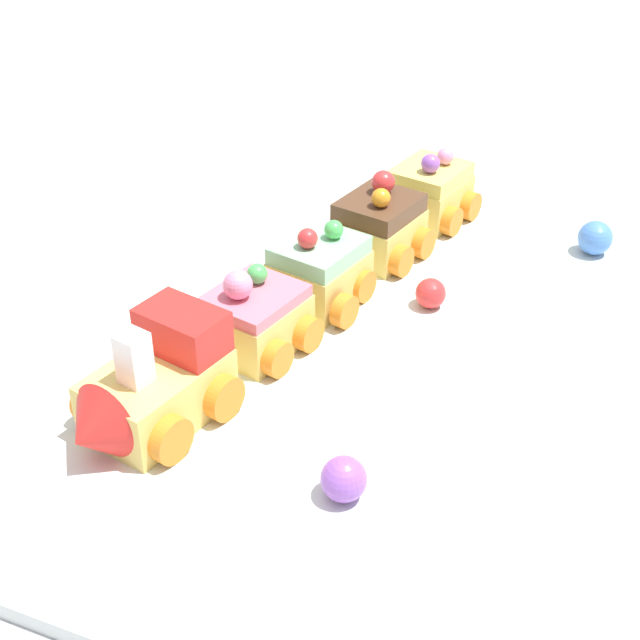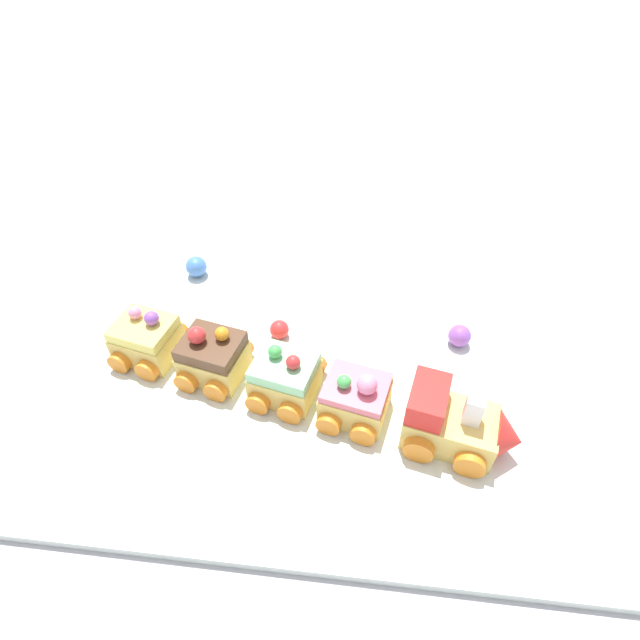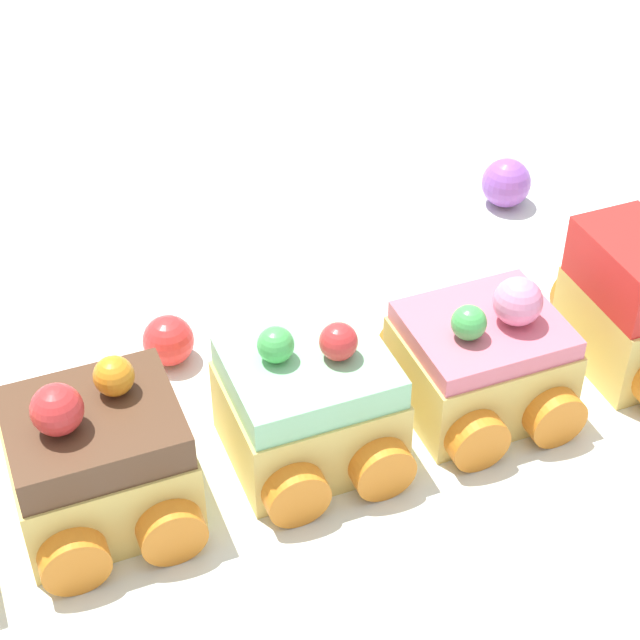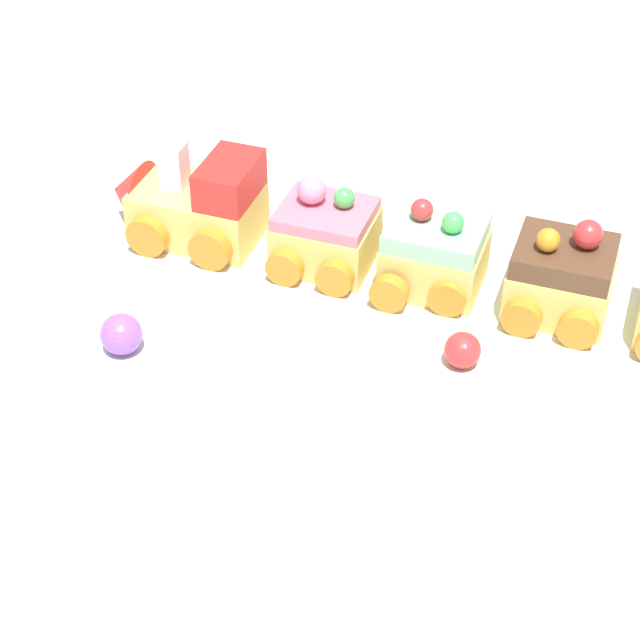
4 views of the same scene
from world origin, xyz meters
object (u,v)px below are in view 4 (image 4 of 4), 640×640
cake_car_mint (435,255)px  gumball_purple (121,334)px  cake_car_strawberry (325,235)px  cake_car_chocolate (561,279)px  gumball_red (463,350)px  cake_train_locomotive (189,204)px

cake_car_mint → gumball_purple: cake_car_mint is taller
cake_car_mint → cake_car_strawberry: bearing=-0.2°
cake_car_chocolate → gumball_red: size_ratio=3.75×
cake_car_strawberry → gumball_purple: bearing=56.5°
cake_train_locomotive → cake_car_mint: 0.19m
gumball_red → cake_car_chocolate: bearing=-134.6°
cake_car_mint → gumball_purple: bearing=38.7°
cake_car_strawberry → cake_car_mint: (-0.08, 0.02, 0.00)m
cake_train_locomotive → cake_car_mint: size_ratio=1.38×
cake_train_locomotive → cake_car_strawberry: size_ratio=1.38×
cake_car_chocolate → gumball_purple: bearing=28.0°
cake_car_chocolate → gumball_purple: size_ratio=3.25×
gumball_purple → cake_car_mint: bearing=-154.2°
cake_car_strawberry → cake_train_locomotive: bearing=0.1°
cake_train_locomotive → gumball_red: (-0.21, 0.13, -0.01)m
cake_train_locomotive → gumball_red: bearing=161.1°
gumball_red → cake_car_strawberry: bearing=-45.8°
cake_car_strawberry → cake_car_chocolate: (-0.17, 0.04, 0.00)m
cake_car_mint → gumball_purple: size_ratio=3.25×
cake_train_locomotive → gumball_purple: size_ratio=4.47×
cake_car_mint → cake_car_chocolate: cake_car_chocolate is taller
cake_car_mint → cake_car_chocolate: size_ratio=1.00×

